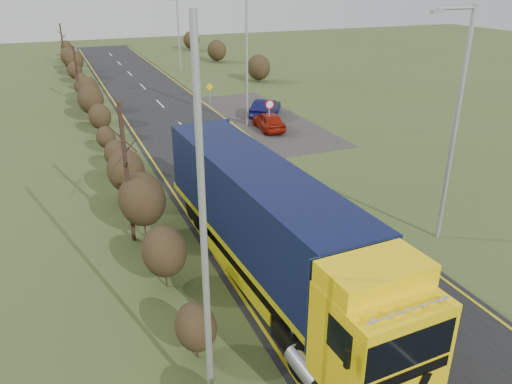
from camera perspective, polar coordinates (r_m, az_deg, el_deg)
The scene contains 14 objects.
ground at distance 20.72m, azimuth 6.32°, elevation -7.06°, with size 160.00×160.00×0.00m, color #3C4E21.
road at distance 28.96m, azimuth -3.13°, elevation 2.29°, with size 8.00×120.00×0.02m, color black.
layby at distance 40.08m, azimuth 0.84°, elevation 8.40°, with size 6.00×18.00×0.02m, color #2B2927.
lane_markings at distance 28.69m, azimuth -2.92°, elevation 2.12°, with size 7.52×116.00×0.01m.
hedgerow at distance 25.18m, azimuth -14.51°, elevation 2.12°, with size 2.24×102.04×6.05m.
lorry at distance 17.47m, azimuth 1.66°, elevation -3.82°, with size 3.19×15.73×4.36m.
car_red_hatchback at distance 36.89m, azimuth 1.47°, elevation 8.10°, with size 1.57×3.90×1.33m, color maroon.
car_blue_sedan at distance 40.58m, azimuth 1.09°, elevation 9.59°, with size 1.47×4.23×1.39m, color black.
streetlight_near at distance 21.33m, azimuth 21.69°, elevation 7.76°, with size 2.03×0.19×9.58m.
streetlight_mid at distance 37.07m, azimuth -1.25°, elevation 15.34°, with size 2.00×0.19×9.42m.
streetlight_far at distance 60.54m, azimuth -8.93°, elevation 17.55°, with size 1.73×0.18×8.08m.
left_pole at distance 11.24m, azimuth -5.95°, elevation -6.05°, with size 0.16×0.16×9.95m, color #9EA2A4.
speed_sign at distance 35.91m, azimuth 1.55°, elevation 9.38°, with size 0.67×0.10×2.42m.
warning_board at distance 45.13m, azimuth -5.32°, elevation 11.42°, with size 0.68×0.11×1.79m.
Camera 1 is at (-8.89, -15.49, 10.51)m, focal length 35.00 mm.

